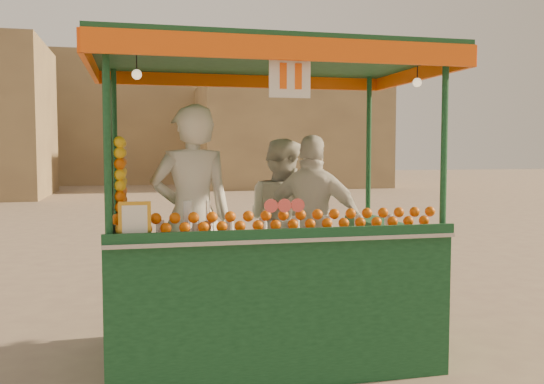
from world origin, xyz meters
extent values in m
plane|color=#705B50|center=(0.00, 0.00, 0.00)|extent=(90.00, 90.00, 0.00)
cube|color=#9F865B|center=(7.00, 24.00, 2.50)|extent=(9.00, 6.00, 5.00)
cube|color=#9F865B|center=(-2.00, 30.00, 3.50)|extent=(14.00, 7.00, 7.00)
cube|color=#0F3A1D|center=(0.46, 0.01, 0.15)|extent=(2.68, 1.65, 0.31)
cylinder|color=black|center=(-0.46, 0.01, 0.19)|extent=(0.37, 0.10, 0.37)
cylinder|color=black|center=(1.39, 0.01, 0.19)|extent=(0.37, 0.10, 0.37)
cube|color=#0F3A1D|center=(0.46, -0.66, 0.72)|extent=(2.68, 0.31, 0.82)
cube|color=#0F3A1D|center=(-0.72, 0.11, 0.72)|extent=(0.31, 1.34, 0.82)
cube|color=#0F3A1D|center=(1.65, 0.11, 0.72)|extent=(0.31, 1.34, 0.82)
cube|color=#B2B2B7|center=(0.46, -0.63, 1.15)|extent=(2.68, 0.47, 0.03)
cylinder|color=#0F3A1D|center=(-0.82, -0.77, 1.85)|extent=(0.05, 0.05, 1.44)
cylinder|color=#0F3A1D|center=(1.75, -0.77, 1.85)|extent=(0.05, 0.05, 1.44)
cylinder|color=#0F3A1D|center=(-0.82, 0.78, 1.85)|extent=(0.05, 0.05, 1.44)
cylinder|color=#0F3A1D|center=(1.75, 0.78, 1.85)|extent=(0.05, 0.05, 1.44)
cube|color=#0F3A1D|center=(0.46, 0.01, 2.61)|extent=(2.88, 1.85, 0.08)
cube|color=#FF5C0E|center=(0.46, -0.92, 2.53)|extent=(2.88, 0.04, 0.16)
cube|color=#FF5C0E|center=(0.46, 0.93, 2.53)|extent=(2.88, 0.04, 0.16)
cube|color=#FF5C0E|center=(-0.98, 0.01, 2.53)|extent=(0.04, 1.85, 0.16)
cube|color=#FF5C0E|center=(1.90, 0.01, 2.53)|extent=(0.04, 1.85, 0.16)
cylinder|color=#F44E4A|center=(0.44, -0.77, 1.40)|extent=(0.10, 0.03, 0.10)
cube|color=gold|center=(-0.65, -0.77, 1.31)|extent=(0.23, 0.02, 0.29)
cube|color=white|center=(0.46, -0.84, 2.35)|extent=(0.31, 0.02, 0.31)
sphere|color=#FFE5B2|center=(-0.62, -0.69, 2.35)|extent=(0.07, 0.07, 0.07)
sphere|color=#FFE5B2|center=(1.54, -0.69, 2.35)|extent=(0.07, 0.07, 0.07)
imported|color=silver|center=(-0.18, -0.04, 1.25)|extent=(0.71, 0.49, 1.88)
imported|color=silver|center=(0.77, 0.62, 1.12)|extent=(0.96, 1.00, 1.62)
imported|color=silver|center=(0.97, 0.21, 1.13)|extent=(1.04, 0.81, 1.65)
camera|label=1|loc=(-0.64, -4.99, 1.81)|focal=38.79mm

